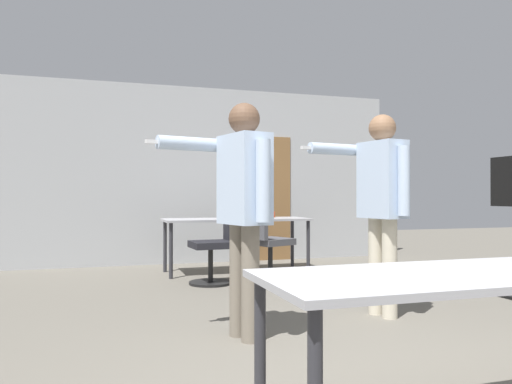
# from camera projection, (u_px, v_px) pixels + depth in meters

# --- Properties ---
(back_wall) EXTENTS (6.54, 0.12, 2.80)m
(back_wall) POSITION_uv_depth(u_px,v_px,m) (200.00, 176.00, 7.98)
(back_wall) COLOR #B2B5B7
(back_wall) RESTS_ON ground_plane
(conference_table_far) EXTENTS (2.03, 0.72, 0.75)m
(conference_table_far) POSITION_uv_depth(u_px,v_px,m) (237.00, 223.00, 6.98)
(conference_table_far) COLOR #A8A8AD
(conference_table_far) RESTS_ON ground_plane
(person_far_watching) EXTENTS (0.89, 0.63, 1.76)m
(person_far_watching) POSITION_uv_depth(u_px,v_px,m) (242.00, 196.00, 3.72)
(person_far_watching) COLOR slate
(person_far_watching) RESTS_ON ground_plane
(person_center_tall) EXTENTS (0.87, 0.62, 1.79)m
(person_center_tall) POSITION_uv_depth(u_px,v_px,m) (381.00, 193.00, 4.42)
(person_center_tall) COLOR beige
(person_center_tall) RESTS_ON ground_plane
(office_chair_mid_tucked) EXTENTS (0.57, 0.52, 0.94)m
(office_chair_mid_tucked) POSITION_uv_depth(u_px,v_px,m) (217.00, 247.00, 6.05)
(office_chair_mid_tucked) COLOR black
(office_chair_mid_tucked) RESTS_ON ground_plane
(office_chair_near_pushed) EXTENTS (0.65, 0.61, 0.96)m
(office_chair_near_pushed) POSITION_uv_depth(u_px,v_px,m) (266.00, 245.00, 6.17)
(office_chair_near_pushed) COLOR black
(office_chair_near_pushed) RESTS_ON ground_plane
(drink_cup) EXTENTS (0.09, 0.09, 0.09)m
(drink_cup) POSITION_uv_depth(u_px,v_px,m) (272.00, 214.00, 7.33)
(drink_cup) COLOR #E05123
(drink_cup) RESTS_ON conference_table_far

